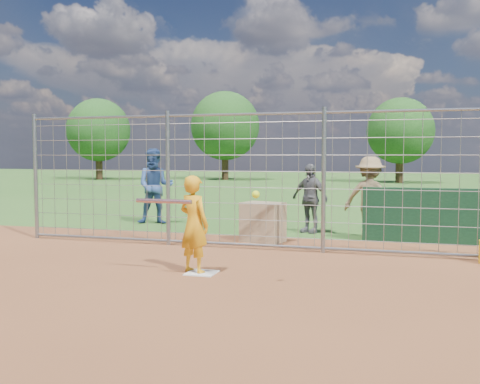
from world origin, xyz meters
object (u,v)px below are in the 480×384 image
(bystander_b, at_px, (310,198))
(bystander_c, at_px, (370,197))
(bystander_a, at_px, (155,186))
(batter, at_px, (194,224))
(equipment_bin, at_px, (263,222))

(bystander_b, xyz_separation_m, bystander_c, (1.33, -0.36, 0.08))
(bystander_a, distance_m, bystander_b, 4.07)
(batter, bearing_deg, bystander_a, -35.48)
(bystander_c, bearing_deg, bystander_a, 0.92)
(bystander_c, bearing_deg, batter, 71.00)
(batter, bearing_deg, bystander_b, -78.56)
(batter, distance_m, bystander_a, 5.93)
(bystander_a, xyz_separation_m, equipment_bin, (3.33, -2.05, -0.56))
(batter, relative_size, equipment_bin, 1.82)
(bystander_c, bearing_deg, bystander_b, -5.18)
(batter, distance_m, bystander_b, 4.71)
(equipment_bin, bearing_deg, batter, -81.01)
(bystander_a, distance_m, equipment_bin, 3.95)
(batter, bearing_deg, bystander_c, -95.12)
(bystander_c, distance_m, equipment_bin, 2.41)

